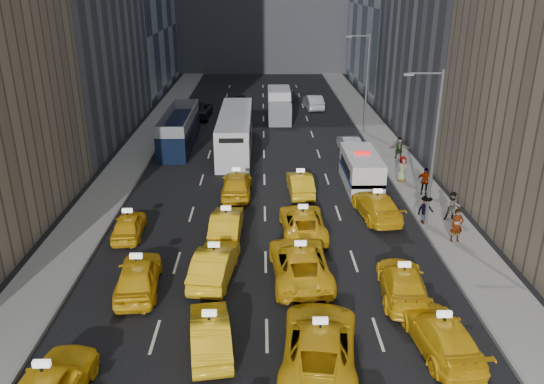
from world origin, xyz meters
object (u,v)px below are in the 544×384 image
at_px(nypd_van, 361,170).
at_px(city_bus, 235,132).
at_px(box_truck, 279,105).
at_px(pedestrian_0, 457,225).
at_px(double_decker, 179,129).

relative_size(nypd_van, city_bus, 0.47).
height_order(nypd_van, box_truck, box_truck).
bearing_deg(pedestrian_0, double_decker, 131.32).
distance_m(box_truck, pedestrian_0, 29.27).
relative_size(box_truck, pedestrian_0, 3.62).
relative_size(city_bus, pedestrian_0, 6.54).
bearing_deg(double_decker, pedestrian_0, -42.08).
bearing_deg(city_bus, double_decker, 165.18).
xyz_separation_m(nypd_van, pedestrian_0, (3.60, -8.81, -0.04)).
distance_m(city_bus, box_truck, 11.38).
bearing_deg(double_decker, nypd_van, -30.58).
height_order(nypd_van, city_bus, city_bus).
height_order(double_decker, pedestrian_0, double_decker).
distance_m(nypd_van, double_decker, 17.03).
xyz_separation_m(nypd_van, city_bus, (-9.03, 8.50, 0.44)).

